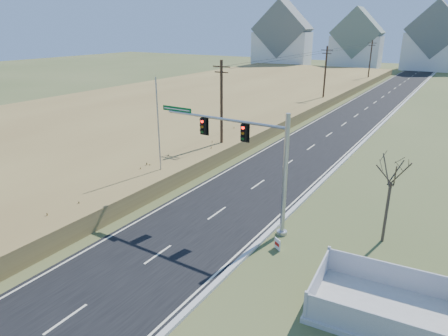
# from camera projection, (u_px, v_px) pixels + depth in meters

# --- Properties ---
(ground) EXTENTS (260.00, 260.00, 0.00)m
(ground) POSITION_uv_depth(u_px,v_px,m) (180.00, 240.00, 23.48)
(ground) COLOR #435027
(ground) RESTS_ON ground
(road) EXTENTS (8.00, 180.00, 0.06)m
(road) POSITION_uv_depth(u_px,v_px,m) (372.00, 104.00, 63.54)
(road) COLOR black
(road) RESTS_ON ground
(curb) EXTENTS (0.30, 180.00, 0.18)m
(curb) POSITION_uv_depth(u_px,v_px,m) (400.00, 107.00, 61.47)
(curb) COLOR #B2AFA8
(curb) RESTS_ON ground
(reed_marsh) EXTENTS (38.00, 110.00, 1.30)m
(reed_marsh) POSITION_uv_depth(u_px,v_px,m) (212.00, 96.00, 67.18)
(reed_marsh) COLOR olive
(reed_marsh) RESTS_ON ground
(utility_pole_near) EXTENTS (1.80, 0.26, 9.00)m
(utility_pole_near) POSITION_uv_depth(u_px,v_px,m) (221.00, 108.00, 37.14)
(utility_pole_near) COLOR #422D1E
(utility_pole_near) RESTS_ON ground
(utility_pole_mid) EXTENTS (1.80, 0.26, 9.00)m
(utility_pole_mid) POSITION_uv_depth(u_px,v_px,m) (325.00, 75.00, 61.18)
(utility_pole_mid) COLOR #422D1E
(utility_pole_mid) RESTS_ON ground
(utility_pole_far) EXTENTS (1.80, 0.26, 9.00)m
(utility_pole_far) POSITION_uv_depth(u_px,v_px,m) (370.00, 61.00, 85.22)
(utility_pole_far) COLOR #422D1E
(utility_pole_far) RESTS_ON ground
(condo_nw) EXTENTS (17.69, 13.38, 19.05)m
(condo_nw) POSITION_uv_depth(u_px,v_px,m) (282.00, 40.00, 119.80)
(condo_nw) COLOR silver
(condo_nw) RESTS_ON ground
(condo_nnw) EXTENTS (14.93, 11.17, 17.03)m
(condo_nnw) POSITION_uv_depth(u_px,v_px,m) (356.00, 43.00, 116.59)
(condo_nnw) COLOR silver
(condo_nnw) RESTS_ON ground
(condo_n) EXTENTS (15.27, 10.20, 18.54)m
(condo_n) POSITION_uv_depth(u_px,v_px,m) (434.00, 42.00, 109.68)
(condo_n) COLOR silver
(condo_n) RESTS_ON ground
(traffic_signal_mast) EXTENTS (9.30, 0.63, 7.40)m
(traffic_signal_mast) POSITION_uv_depth(u_px,v_px,m) (256.00, 158.00, 23.57)
(traffic_signal_mast) COLOR #9EA0A5
(traffic_signal_mast) RESTS_ON ground
(fence_enclosure) EXTENTS (6.60, 4.76, 1.44)m
(fence_enclosure) POSITION_uv_depth(u_px,v_px,m) (385.00, 310.00, 17.27)
(fence_enclosure) COLOR #B7B5AD
(fence_enclosure) RESTS_ON ground
(open_sign) EXTENTS (0.47, 0.32, 0.65)m
(open_sign) POSITION_uv_depth(u_px,v_px,m) (277.00, 244.00, 22.35)
(open_sign) COLOR white
(open_sign) RESTS_ON ground
(flagpole) EXTENTS (0.38, 0.38, 8.39)m
(flagpole) POSITION_uv_depth(u_px,v_px,m) (159.00, 144.00, 30.46)
(flagpole) COLOR #B7B5AD
(flagpole) RESTS_ON ground
(bare_tree) EXTENTS (2.09, 2.09, 5.53)m
(bare_tree) POSITION_uv_depth(u_px,v_px,m) (393.00, 169.00, 21.85)
(bare_tree) COLOR #4C3F33
(bare_tree) RESTS_ON ground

